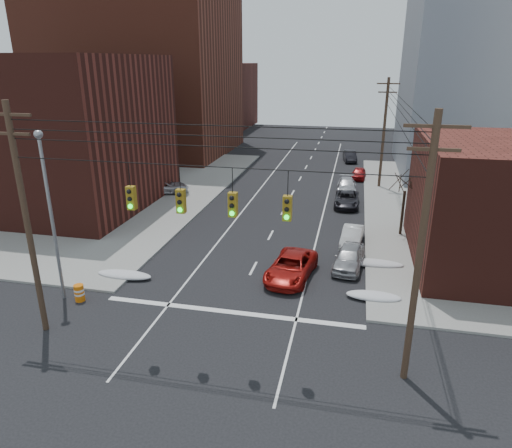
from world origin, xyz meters
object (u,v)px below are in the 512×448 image
at_px(lot_car_d, 98,180).
at_px(parked_car_c, 347,199).
at_px(parked_car_d, 347,185).
at_px(parked_car_e, 359,173).
at_px(red_pickup, 291,267).
at_px(construction_barrel, 79,293).
at_px(parked_car_a, 349,258).
at_px(lot_car_b, 165,187).
at_px(parked_car_f, 350,156).
at_px(parked_car_b, 352,236).
at_px(lot_car_c, 78,206).
at_px(lot_car_a, 119,191).

bearing_deg(lot_car_d, parked_car_c, -83.60).
bearing_deg(parked_car_d, parked_car_e, 76.04).
distance_m(red_pickup, construction_barrel, 12.21).
bearing_deg(parked_car_c, parked_car_e, 84.58).
xyz_separation_m(parked_car_a, lot_car_d, (-25.87, 14.06, 0.15)).
xyz_separation_m(parked_car_a, lot_car_b, (-18.23, 13.42, 0.07)).
distance_m(parked_car_f, lot_car_b, 26.43).
bearing_deg(lot_car_d, parked_car_b, -103.06).
distance_m(parked_car_b, parked_car_e, 19.88).
distance_m(lot_car_d, construction_barrel, 24.40).
bearing_deg(parked_car_c, lot_car_d, 178.38).
height_order(parked_car_a, parked_car_e, parked_car_a).
bearing_deg(construction_barrel, lot_car_b, 100.41).
relative_size(red_pickup, parked_car_e, 1.42).
bearing_deg(lot_car_b, lot_car_d, 67.88).
xyz_separation_m(parked_car_c, lot_car_b, (-17.68, 0.08, 0.15)).
relative_size(parked_car_d, lot_car_c, 0.94).
xyz_separation_m(red_pickup, lot_car_c, (-19.38, 7.83, 0.12)).
bearing_deg(lot_car_c, parked_car_a, -120.70).
height_order(red_pickup, lot_car_c, lot_car_c).
relative_size(parked_car_a, parked_car_f, 1.00).
bearing_deg(parked_car_f, lot_car_d, -150.50).
relative_size(parked_car_d, parked_car_f, 1.05).
xyz_separation_m(parked_car_b, lot_car_d, (-25.96, 10.00, 0.23)).
height_order(lot_car_a, construction_barrel, lot_car_a).
xyz_separation_m(parked_car_b, parked_car_f, (-0.85, 29.20, 0.06)).
relative_size(parked_car_b, parked_car_e, 1.07).
height_order(parked_car_a, parked_car_d, parked_car_a).
height_order(parked_car_e, parked_car_f, parked_car_f).
bearing_deg(construction_barrel, parked_car_e, 64.70).
distance_m(parked_car_a, lot_car_c, 23.49).
height_order(parked_car_f, lot_car_c, lot_car_c).
distance_m(parked_car_a, construction_barrel, 16.22).
height_order(parked_car_e, lot_car_a, lot_car_a).
xyz_separation_m(lot_car_c, construction_barrel, (8.40, -13.16, -0.35)).
bearing_deg(parked_car_e, parked_car_f, 101.04).
bearing_deg(lot_car_d, lot_car_b, -86.77).
relative_size(red_pickup, parked_car_a, 1.21).
height_order(lot_car_b, lot_car_d, lot_car_d).
bearing_deg(parked_car_c, parked_car_b, -86.04).
bearing_deg(parked_car_a, parked_car_e, 96.60).
bearing_deg(parked_car_f, parked_car_c, -97.31).
bearing_deg(lot_car_a, red_pickup, -118.80).
relative_size(parked_car_c, construction_barrel, 4.85).
relative_size(parked_car_e, lot_car_b, 0.79).
height_order(lot_car_a, lot_car_c, lot_car_a).
xyz_separation_m(parked_car_d, lot_car_b, (-17.52, -4.95, 0.14)).
bearing_deg(lot_car_a, parked_car_a, -109.91).
bearing_deg(parked_car_e, construction_barrel, -111.65).
distance_m(parked_car_c, parked_car_e, 10.63).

